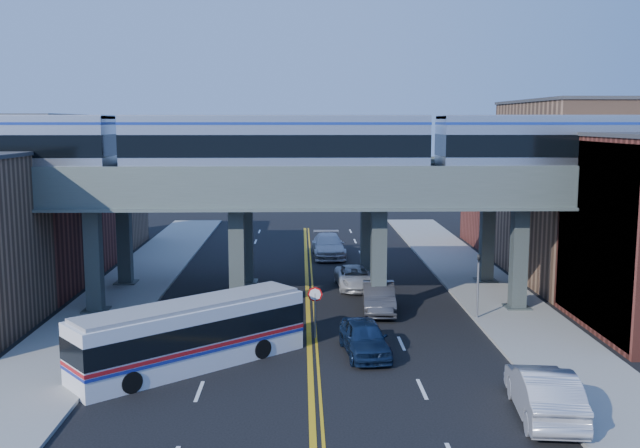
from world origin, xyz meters
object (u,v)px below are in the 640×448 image
Objects in this scene: car_lane_a at (365,338)px; car_parked_curb at (544,392)px; stop_sign at (315,304)px; traffic_signal at (478,279)px; car_lane_b at (379,298)px; car_lane_c at (355,277)px; car_lane_d at (328,246)px; transit_train at (276,146)px; transit_bus at (192,336)px.

car_lane_a is 9.35m from car_parked_curb.
traffic_signal is (8.90, 3.00, 0.54)m from stop_sign.
car_lane_c is (-0.90, 5.89, -0.13)m from car_lane_b.
car_lane_d is (-7.40, 18.64, -1.41)m from traffic_signal.
car_lane_b is (1.48, 7.46, 0.02)m from car_lane_a.
stop_sign is at bearing 124.89° from car_lane_a.
car_parked_curb is at bearing -78.46° from car_lane_c.
stop_sign is (2.05, -5.00, -7.68)m from transit_train.
transit_train reaches higher than transit_bus.
car_lane_b is at bearing -66.82° from car_parked_curb.
car_lane_d is (-2.22, 16.77, 0.06)m from car_lane_b.
traffic_signal is at bearing -70.15° from car_lane_d.
stop_sign is 6.20m from car_lane_b.
car_lane_b is at bearing 4.70° from transit_bus.
car_lane_a is at bearing -90.04° from car_lane_d.
car_lane_d is (1.50, 21.64, -0.87)m from stop_sign.
car_parked_curb is (10.25, -14.80, -8.51)m from transit_train.
stop_sign reaches higher than car_parked_curb.
transit_bus is (-3.47, -9.06, -8.01)m from transit_train.
car_parked_curb is at bearing -56.48° from car_lane_a.
transit_train is 19.91m from car_parked_curb.
transit_train is 10.22× the size of car_lane_b.
transit_train is 9.39m from stop_sign.
stop_sign reaches higher than car_lane_b.
transit_bus is 1.96× the size of car_lane_b.
transit_train is 19.57× the size of stop_sign.
car_lane_d reaches higher than car_lane_a.
car_parked_curb is (8.20, -9.80, -0.83)m from stop_sign.
car_lane_c is at bearing 21.33° from transit_bus.
car_lane_b is at bearing 52.60° from stop_sign.
transit_train reaches higher than stop_sign.
car_lane_b is at bearing -84.41° from car_lane_c.
car_lane_d is at bearing 111.66° from traffic_signal.
car_lane_a is 13.37m from car_lane_c.
stop_sign is at bearing -107.81° from car_lane_c.
stop_sign is 21.70m from car_lane_d.
stop_sign is at bearing -95.77° from car_lane_d.
transit_bus is at bearing -107.09° from car_lane_d.
transit_bus reaches higher than car_lane_d.
transit_bus is 1.60× the size of car_lane_d.
transit_bus is 26.64m from car_lane_d.
car_lane_d is at bearing 35.42° from transit_bus.
car_lane_d is at bearing 93.81° from car_lane_c.
traffic_signal reaches higher than stop_sign.
car_lane_b is at bearing -84.25° from car_lane_d.
traffic_signal reaches higher than car_parked_curb.
stop_sign is at bearing -2.98° from transit_bus.
transit_train is at bearing 169.65° from traffic_signal.
traffic_signal reaches higher than car_lane_a.
car_parked_curb is at bearing -55.29° from transit_train.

